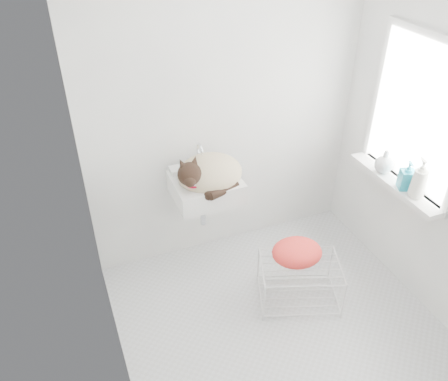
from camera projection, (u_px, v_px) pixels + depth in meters
name	position (u px, v px, depth m)	size (l,w,h in m)	color
floor	(277.00, 319.00, 3.35)	(2.20, 2.00, 0.02)	silver
back_wall	(226.00, 109.00, 3.42)	(2.20, 0.02, 2.50)	white
right_wall	(440.00, 141.00, 2.99)	(0.02, 2.00, 2.50)	white
left_wall	(98.00, 218.00, 2.31)	(0.02, 2.00, 2.50)	white
window_glass	(420.00, 116.00, 3.08)	(0.01, 0.80, 1.00)	white
window_frame	(418.00, 116.00, 3.08)	(0.04, 0.90, 1.10)	white
windowsill	(395.00, 183.00, 3.35)	(0.16, 0.88, 0.04)	white
sink	(206.00, 178.00, 3.36)	(0.49, 0.43, 0.20)	white
faucet	(197.00, 150.00, 3.42)	(0.18, 0.12, 0.18)	silver
cat	(208.00, 174.00, 3.33)	(0.50, 0.41, 0.31)	#C4B38D
wire_rack	(299.00, 284.00, 3.44)	(0.57, 0.40, 0.34)	silver
towel	(296.00, 257.00, 3.36)	(0.38, 0.26, 0.15)	#D03200
bottle_a	(415.00, 196.00, 3.17)	(0.09, 0.09, 0.24)	white
bottle_b	(404.00, 188.00, 3.25)	(0.10, 0.10, 0.21)	teal
bottle_c	(382.00, 171.00, 3.44)	(0.14, 0.14, 0.18)	silver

